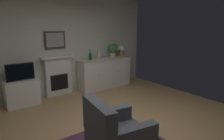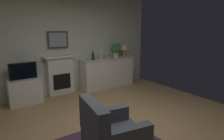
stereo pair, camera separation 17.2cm
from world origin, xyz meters
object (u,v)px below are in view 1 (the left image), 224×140
(potted_plant_small, at_px, (113,49))
(wine_glass_center, at_px, (105,54))
(armchair, at_px, (116,135))
(wine_glass_right, at_px, (108,54))
(tv_cabinet, at_px, (22,93))
(framed_picture, at_px, (55,40))
(sideboard_cabinet, at_px, (105,73))
(wine_bottle, at_px, (90,56))
(tv_set, at_px, (20,72))
(table_lamp, at_px, (121,48))
(vase_decorative, at_px, (99,55))
(fireplace_unit, at_px, (58,76))
(wine_glass_left, at_px, (103,55))

(potted_plant_small, bearing_deg, wine_glass_center, -174.26)
(wine_glass_center, height_order, armchair, wine_glass_center)
(wine_glass_right, bearing_deg, tv_cabinet, 179.81)
(framed_picture, distance_m, wine_glass_center, 1.56)
(sideboard_cabinet, relative_size, armchair, 1.86)
(framed_picture, height_order, wine_bottle, framed_picture)
(framed_picture, xyz_separation_m, tv_set, (-0.98, -0.23, -0.69))
(table_lamp, xyz_separation_m, armchair, (-2.49, -2.91, -0.81))
(table_lamp, xyz_separation_m, wine_glass_right, (-0.50, 0.01, -0.16))
(tv_set, bearing_deg, framed_picture, 13.31)
(tv_cabinet, xyz_separation_m, tv_set, (-0.00, -0.02, 0.52))
(table_lamp, height_order, tv_set, table_lamp)
(vase_decorative, bearing_deg, wine_glass_center, 12.78)
(fireplace_unit, distance_m, framed_picture, 0.97)
(framed_picture, distance_m, tv_set, 1.21)
(sideboard_cabinet, xyz_separation_m, armchair, (-1.85, -2.91, -0.08))
(armchair, bearing_deg, potted_plant_small, 53.43)
(tv_set, bearing_deg, sideboard_cabinet, 0.19)
(fireplace_unit, relative_size, wine_glass_center, 6.67)
(table_lamp, distance_m, wine_bottle, 1.16)
(framed_picture, bearing_deg, tv_cabinet, -167.99)
(wine_glass_left, height_order, potted_plant_small, potted_plant_small)
(tv_set, bearing_deg, wine_glass_center, 0.50)
(framed_picture, bearing_deg, armchair, -97.39)
(vase_decorative, height_order, tv_set, vase_decorative)
(vase_decorative, bearing_deg, wine_glass_left, 4.26)
(framed_picture, distance_m, potted_plant_small, 1.83)
(wine_bottle, bearing_deg, wine_glass_left, -6.16)
(wine_glass_left, bearing_deg, wine_glass_right, 11.34)
(tv_cabinet, bearing_deg, sideboard_cabinet, -0.36)
(wine_glass_right, bearing_deg, fireplace_unit, 173.83)
(potted_plant_small, bearing_deg, sideboard_cabinet, -172.54)
(wine_bottle, height_order, wine_glass_center, wine_bottle)
(wine_bottle, bearing_deg, sideboard_cabinet, -0.90)
(wine_bottle, xyz_separation_m, tv_set, (-1.91, -0.02, -0.19))
(wine_glass_left, relative_size, wine_glass_right, 1.00)
(wine_glass_right, bearing_deg, table_lamp, -0.75)
(framed_picture, relative_size, vase_decorative, 1.96)
(potted_plant_small, bearing_deg, tv_cabinet, -179.37)
(wine_bottle, xyz_separation_m, wine_glass_right, (0.64, -0.00, 0.01))
(wine_bottle, bearing_deg, tv_cabinet, 179.79)
(wine_glass_left, height_order, wine_glass_center, same)
(tv_set, bearing_deg, wine_glass_right, 0.33)
(table_lamp, bearing_deg, tv_set, -179.85)
(sideboard_cabinet, bearing_deg, tv_set, -179.81)
(wine_glass_left, relative_size, vase_decorative, 0.59)
(wine_glass_center, height_order, vase_decorative, vase_decorative)
(sideboard_cabinet, height_order, tv_cabinet, sideboard_cabinet)
(sideboard_cabinet, distance_m, tv_cabinet, 2.42)
(fireplace_unit, relative_size, sideboard_cabinet, 0.64)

